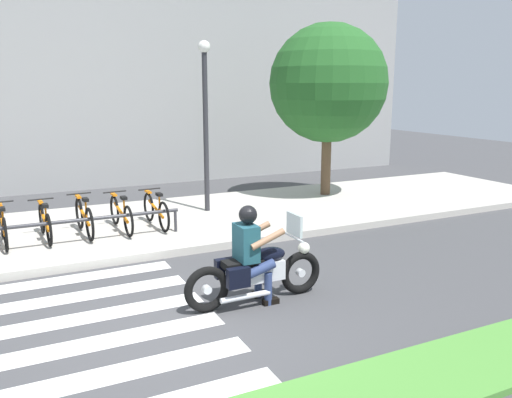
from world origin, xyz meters
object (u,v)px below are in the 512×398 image
object	(u,v)px
rider	(251,248)
bicycle_6	(156,210)
motorcycle	(256,272)
tree_near_rack	(328,84)
bike_rack	(47,225)
bicycle_3	(45,222)
bicycle_5	(121,214)
street_lamp	(205,112)
bicycle_4	(84,217)
bicycle_2	(3,226)

from	to	relation	value
rider	bicycle_6	world-z (taller)	rider
motorcycle	tree_near_rack	bearing A→B (deg)	48.80
motorcycle	bike_rack	size ratio (longest dim) A/B	0.43
motorcycle	bicycle_3	world-z (taller)	motorcycle
bicycle_3	bicycle_5	size ratio (longest dim) A/B	0.94
motorcycle	bicycle_6	size ratio (longest dim) A/B	1.32
motorcycle	bike_rack	bearing A→B (deg)	124.64
bicycle_5	motorcycle	bearing A→B (deg)	-75.92
bicycle_3	street_lamp	bearing A→B (deg)	13.68
bike_rack	motorcycle	bearing A→B (deg)	-55.36
bicycle_4	tree_near_rack	bearing A→B (deg)	11.16
bicycle_2	bicycle_5	xyz separation A→B (m)	(2.18, 0.00, 0.00)
rider	bicycle_5	size ratio (longest dim) A/B	0.84
motorcycle	bicycle_4	size ratio (longest dim) A/B	1.29
bicycle_6	motorcycle	bearing A→B (deg)	-85.63
bicycle_3	motorcycle	bearing A→B (deg)	-59.07
bicycle_3	bicycle_5	distance (m)	1.46
bicycle_4	bicycle_5	world-z (taller)	bicycle_4
rider	bicycle_6	size ratio (longest dim) A/B	0.88
bicycle_2	bicycle_5	bearing A→B (deg)	0.01
bicycle_3	bicycle_6	bearing A→B (deg)	-0.01
motorcycle	tree_near_rack	xyz separation A→B (m)	(4.79, 5.47, 2.67)
rider	bicycle_3	xyz separation A→B (m)	(-2.43, 4.18, -0.34)
bicycle_5	bicycle_6	size ratio (longest dim) A/B	1.05
bicycle_2	bicycle_6	distance (m)	2.91
bicycle_2	bicycle_3	world-z (taller)	bicycle_2
street_lamp	bicycle_6	bearing A→B (deg)	-149.02
bicycle_4	bicycle_6	xyz separation A→B (m)	(1.46, 0.00, -0.01)
motorcycle	bicycle_3	bearing A→B (deg)	120.93
bicycle_2	street_lamp	world-z (taller)	street_lamp
bicycle_6	bicycle_3	bearing A→B (deg)	179.99
bicycle_2	street_lamp	size ratio (longest dim) A/B	0.40
bicycle_2	tree_near_rack	xyz separation A→B (m)	(8.02, 1.29, 2.63)
bicycle_4	bicycle_6	size ratio (longest dim) A/B	1.02
bicycle_2	tree_near_rack	world-z (taller)	tree_near_rack
bicycle_5	tree_near_rack	bearing A→B (deg)	12.50
bicycle_4	bike_rack	distance (m)	0.92
motorcycle	rider	world-z (taller)	rider
bicycle_3	bicycle_2	bearing A→B (deg)	-179.99
motorcycle	bicycle_6	distance (m)	4.19
bike_rack	tree_near_rack	xyz separation A→B (m)	(7.30, 1.85, 2.56)
bicycle_6	tree_near_rack	distance (m)	5.89
rider	bicycle_4	bearing A→B (deg)	112.14
bicycle_4	bicycle_2	bearing A→B (deg)	179.98
bicycle_4	bike_rack	bearing A→B (deg)	-142.75
street_lamp	bike_rack	bearing A→B (deg)	-158.48
motorcycle	street_lamp	bearing A→B (deg)	77.01
bicycle_3	bicycle_4	size ratio (longest dim) A/B	0.97
motorcycle	street_lamp	distance (m)	5.59
rider	bicycle_6	bearing A→B (deg)	93.32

